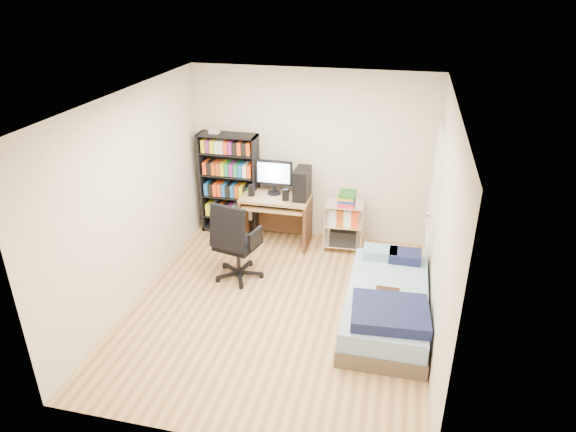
% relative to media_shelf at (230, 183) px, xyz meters
% --- Properties ---
extents(room, '(3.58, 4.08, 2.58)m').
position_rel_media_shelf_xyz_m(room, '(1.21, -1.84, 0.46)').
color(room, tan).
rests_on(room, ground).
extents(media_shelf, '(0.87, 0.29, 1.61)m').
position_rel_media_shelf_xyz_m(media_shelf, '(0.00, 0.00, 0.00)').
color(media_shelf, black).
rests_on(media_shelf, room).
extents(computer_desk, '(0.99, 0.57, 1.24)m').
position_rel_media_shelf_xyz_m(computer_desk, '(0.87, -0.18, -0.12)').
color(computer_desk, '#A38354').
rests_on(computer_desk, room).
extents(office_chair, '(0.78, 0.78, 1.09)m').
position_rel_media_shelf_xyz_m(office_chair, '(0.52, -1.31, -0.45)').
color(office_chair, black).
rests_on(office_chair, room).
extents(wire_cart, '(0.57, 0.42, 0.89)m').
position_rel_media_shelf_xyz_m(wire_cart, '(1.77, -0.21, -0.21)').
color(wire_cart, white).
rests_on(wire_cart, room).
extents(bed, '(0.93, 1.85, 0.53)m').
position_rel_media_shelf_xyz_m(bed, '(2.48, -1.81, -0.56)').
color(bed, brown).
rests_on(bed, room).
extents(door, '(0.12, 0.80, 2.00)m').
position_rel_media_shelf_xyz_m(door, '(2.93, -0.49, 0.21)').
color(door, white).
rests_on(door, room).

